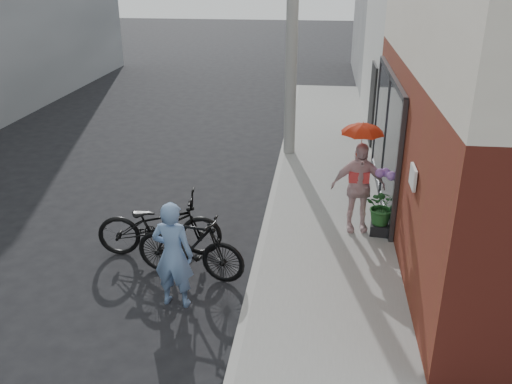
% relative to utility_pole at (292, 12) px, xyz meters
% --- Properties ---
extents(ground, '(80.00, 80.00, 0.00)m').
position_rel_utility_pole_xyz_m(ground, '(-1.10, -6.00, -3.50)').
color(ground, black).
rests_on(ground, ground).
extents(sidewalk, '(2.20, 24.00, 0.12)m').
position_rel_utility_pole_xyz_m(sidewalk, '(1.00, -4.00, -3.44)').
color(sidewalk, gray).
rests_on(sidewalk, ground).
extents(curb, '(0.12, 24.00, 0.12)m').
position_rel_utility_pole_xyz_m(curb, '(-0.16, -4.00, -3.44)').
color(curb, '#9E9E99').
rests_on(curb, ground).
extents(utility_pole, '(0.28, 0.28, 7.00)m').
position_rel_utility_pole_xyz_m(utility_pole, '(0.00, 0.00, 0.00)').
color(utility_pole, '#9E9E99').
rests_on(utility_pole, ground).
extents(officer, '(0.62, 0.44, 1.61)m').
position_rel_utility_pole_xyz_m(officer, '(-1.20, -6.59, -2.70)').
color(officer, '#6789B8').
rests_on(officer, ground).
extents(bike_left, '(2.14, 0.97, 1.09)m').
position_rel_utility_pole_xyz_m(bike_left, '(-1.82, -5.21, -2.96)').
color(bike_left, black).
rests_on(bike_left, ground).
extents(bike_right, '(1.85, 0.82, 1.07)m').
position_rel_utility_pole_xyz_m(bike_right, '(-1.16, -5.84, -2.96)').
color(bike_right, black).
rests_on(bike_right, ground).
extents(kimono_woman, '(0.99, 0.52, 1.62)m').
position_rel_utility_pole_xyz_m(kimono_woman, '(1.46, -4.11, -2.57)').
color(kimono_woman, beige).
rests_on(kimono_woman, sidewalk).
extents(parasol, '(0.71, 0.71, 0.62)m').
position_rel_utility_pole_xyz_m(parasol, '(1.46, -4.11, -1.45)').
color(parasol, red).
rests_on(parasol, kimono_woman).
extents(planter, '(0.40, 0.40, 0.19)m').
position_rel_utility_pole_xyz_m(planter, '(1.90, -4.23, -3.28)').
color(planter, black).
rests_on(planter, sidewalk).
extents(potted_plant, '(0.60, 0.52, 0.66)m').
position_rel_utility_pole_xyz_m(potted_plant, '(1.90, -4.23, -2.86)').
color(potted_plant, '#235825').
rests_on(potted_plant, planter).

